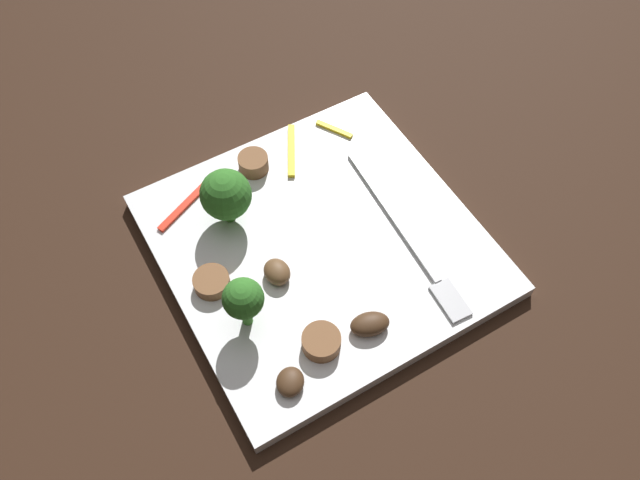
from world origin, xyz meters
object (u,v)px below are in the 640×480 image
object	(u,v)px
broccoli_floret_0	(226,195)
sausage_slice_2	(212,282)
mushroom_2	(290,382)
mushroom_0	(277,272)
broccoli_floret_1	(243,299)
pepper_strip_0	(183,207)
plate	(320,244)
sausage_slice_1	(253,163)
sausage_slice_0	(321,342)
mushroom_1	(370,324)
fork	(411,243)
pepper_strip_1	(334,129)
pepper_strip_2	(291,150)

from	to	relation	value
broccoli_floret_0	sausage_slice_2	xyz separation A→B (m)	(0.05, -0.04, -0.03)
mushroom_2	mushroom_0	bearing A→B (deg)	157.72
broccoli_floret_1	pepper_strip_0	world-z (taller)	broccoli_floret_1
broccoli_floret_0	broccoli_floret_1	world-z (taller)	broccoli_floret_0
plate	sausage_slice_1	distance (m)	0.10
sausage_slice_0	sausage_slice_2	bearing A→B (deg)	-150.90
plate	sausage_slice_1	size ratio (longest dim) A/B	9.35
broccoli_floret_0	mushroom_2	distance (m)	0.16
broccoli_floret_0	pepper_strip_0	world-z (taller)	broccoli_floret_0
sausage_slice_1	mushroom_1	world-z (taller)	sausage_slice_1
mushroom_0	mushroom_2	distance (m)	0.09
sausage_slice_1	plate	bearing A→B (deg)	7.53
mushroom_2	fork	bearing A→B (deg)	111.04
sausage_slice_1	pepper_strip_1	world-z (taller)	sausage_slice_1
mushroom_0	pepper_strip_2	world-z (taller)	mushroom_0
mushroom_1	pepper_strip_2	world-z (taller)	mushroom_1
broccoli_floret_1	mushroom_1	distance (m)	0.10
broccoli_floret_1	mushroom_2	xyz separation A→B (m)	(0.06, 0.00, -0.03)
plate	pepper_strip_2	bearing A→B (deg)	164.95
pepper_strip_0	mushroom_2	bearing A→B (deg)	0.91
broccoli_floret_0	sausage_slice_2	bearing A→B (deg)	-38.54
sausage_slice_0	pepper_strip_0	bearing A→B (deg)	-167.39
sausage_slice_1	pepper_strip_0	distance (m)	0.07
plate	broccoli_floret_0	distance (m)	0.09
broccoli_floret_0	mushroom_2	bearing A→B (deg)	-9.91
mushroom_0	mushroom_1	bearing A→B (deg)	27.56
sausage_slice_1	mushroom_2	distance (m)	0.20
sausage_slice_1	mushroom_0	size ratio (longest dim) A/B	1.09
fork	broccoli_floret_0	world-z (taller)	broccoli_floret_0
mushroom_0	pepper_strip_2	bearing A→B (deg)	146.12
sausage_slice_2	pepper_strip_1	world-z (taller)	sausage_slice_2
fork	mushroom_1	bearing A→B (deg)	-53.11
mushroom_2	pepper_strip_1	size ratio (longest dim) A/B	0.62
plate	fork	world-z (taller)	fork
sausage_slice_2	mushroom_0	distance (m)	0.05
fork	pepper_strip_2	bearing A→B (deg)	-161.04
plate	broccoli_floret_1	distance (m)	0.10
sausage_slice_0	sausage_slice_1	xyz separation A→B (m)	(-0.17, 0.03, 0.00)
sausage_slice_2	mushroom_0	xyz separation A→B (m)	(0.02, 0.05, 0.00)
plate	fork	bearing A→B (deg)	56.69
mushroom_2	pepper_strip_1	bearing A→B (deg)	141.74
sausage_slice_0	mushroom_2	size ratio (longest dim) A/B	1.28
mushroom_2	sausage_slice_1	bearing A→B (deg)	160.32
pepper_strip_2	mushroom_0	bearing A→B (deg)	-33.88
broccoli_floret_0	fork	bearing A→B (deg)	49.92
pepper_strip_1	broccoli_floret_1	bearing A→B (deg)	-49.64
mushroom_0	sausage_slice_1	bearing A→B (deg)	162.42
broccoli_floret_1	broccoli_floret_0	bearing A→B (deg)	161.78
broccoli_floret_1	sausage_slice_2	world-z (taller)	broccoli_floret_1
plate	broccoli_floret_1	size ratio (longest dim) A/B	4.75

